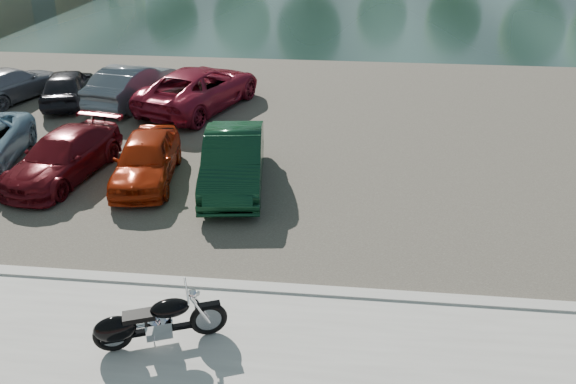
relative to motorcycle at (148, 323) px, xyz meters
name	(u,v)px	position (x,y,z in m)	size (l,w,h in m)	color
ground	(222,362)	(1.32, -0.21, -0.56)	(200.00, 200.00, 0.00)	#595447
kerb	(242,287)	(1.32, 1.79, -0.49)	(60.00, 0.30, 0.14)	#A6A39C
parking_lot	(288,128)	(1.32, 10.79, -0.54)	(60.00, 18.00, 0.04)	#443E37
motorcycle	(148,323)	(0.00, 0.00, 0.00)	(2.24, 1.09, 1.05)	black
car_3	(64,156)	(-4.56, 6.40, 0.10)	(1.73, 4.26, 1.24)	#590C13
car_4	(146,159)	(-2.17, 6.41, 0.13)	(1.54, 3.84, 1.31)	#A4260A
car_5	(233,160)	(0.29, 6.38, 0.21)	(1.55, 4.45, 1.47)	#0D311C
car_7	(11,84)	(-9.70, 12.71, 0.10)	(1.73, 4.27, 1.24)	gray
car_8	(68,86)	(-7.31, 12.54, 0.13)	(1.55, 3.85, 1.31)	black
car_9	(132,84)	(-4.85, 12.76, 0.21)	(1.56, 4.46, 1.47)	slate
car_10	(200,88)	(-2.16, 12.51, 0.25)	(2.55, 5.53, 1.54)	maroon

